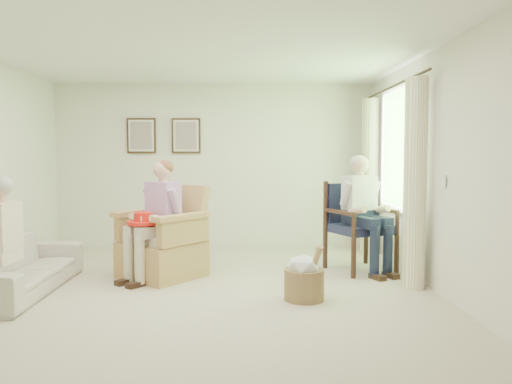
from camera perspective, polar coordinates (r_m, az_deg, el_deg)
floor at (r=5.41m, az=-6.23°, el=-11.49°), size 5.50×5.50×0.00m
back_wall at (r=7.96m, az=-4.71°, el=2.96°), size 5.00×0.04×2.60m
front_wall at (r=2.49m, az=-11.56°, el=0.62°), size 5.00×0.04×2.60m
right_wall at (r=5.59m, az=20.13°, el=2.29°), size 0.04×5.50×2.60m
ceiling at (r=5.34m, az=-6.45°, el=16.49°), size 5.00×5.50×0.02m
window at (r=6.71m, az=16.10°, el=5.06°), size 0.13×2.50×1.63m
curtain_left at (r=5.75m, az=17.71°, el=0.89°), size 0.34×0.34×2.30m
curtain_right at (r=7.62m, az=12.84°, el=1.70°), size 0.34×0.34×2.30m
framed_print_left at (r=8.07m, az=-12.97°, el=6.29°), size 0.45×0.05×0.55m
framed_print_right at (r=7.96m, az=-7.99°, el=6.39°), size 0.45×0.05×0.55m
wicker_armchair at (r=6.17m, az=-10.65°, el=-6.28°), size 0.86×0.85×1.10m
wood_armchair at (r=6.57m, az=11.66°, el=-3.42°), size 0.72×0.67×1.10m
sofa at (r=5.94m, az=-25.42°, el=-7.68°), size 1.91×0.75×0.56m
person_wicker at (r=5.96m, az=-10.93°, el=-2.13°), size 0.40×0.62×1.38m
person_dark at (r=6.37m, az=12.06°, el=-1.35°), size 0.40×0.63×1.44m
red_hat at (r=5.86m, az=-12.75°, el=-3.15°), size 0.37×0.37×0.14m
hatbox at (r=5.13m, az=5.54°, el=-9.68°), size 0.41×0.41×0.59m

